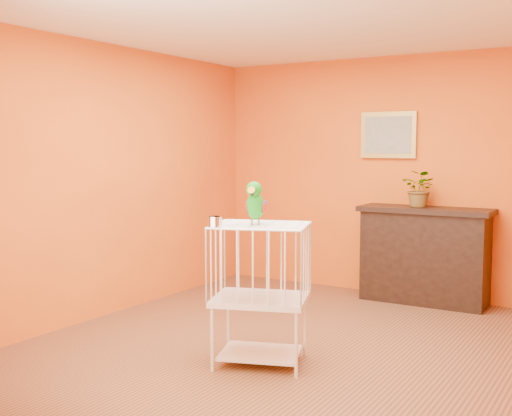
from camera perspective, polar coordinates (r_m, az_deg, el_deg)
The scene contains 8 objects.
ground at distance 5.36m, azimuth 3.15°, elevation -12.17°, with size 4.50×4.50×0.00m, color brown.
room_shell at distance 5.11m, azimuth 3.24°, elevation 5.01°, with size 4.50×4.50×4.50m.
console_cabinet at distance 6.89m, azimuth 14.72°, elevation -4.08°, with size 1.35×0.48×1.00m.
potted_plant at distance 6.87m, azimuth 14.46°, elevation 1.33°, with size 0.34×0.38×0.30m, color #26722D.
framed_picture at distance 7.14m, azimuth 11.67°, elevation 6.38°, with size 0.62×0.04×0.50m.
birdcage at distance 4.80m, azimuth 0.38°, elevation -7.49°, with size 0.82×0.72×1.05m.
feed_cup at distance 4.57m, azimuth -3.68°, elevation -1.19°, with size 0.10×0.10×0.07m, color silver.
parrot at distance 4.66m, azimuth -0.07°, elevation 0.47°, with size 0.17×0.29×0.32m.
Camera 1 is at (2.40, -4.51, 1.63)m, focal length 45.00 mm.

